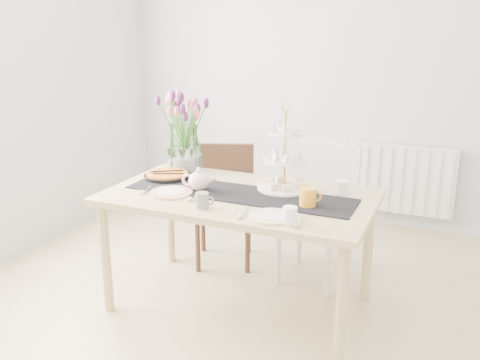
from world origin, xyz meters
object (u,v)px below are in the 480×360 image
at_px(dining_table, 239,206).
at_px(mug_grey, 202,200).
at_px(chair_white, 320,202).
at_px(plate_left, 171,193).
at_px(tulip_vase, 184,121).
at_px(chair_brown, 225,194).
at_px(cake_stand, 285,169).
at_px(mug_white, 290,216).
at_px(radiator, 383,177).
at_px(plate_right, 272,216).
at_px(cream_jug, 341,187).
at_px(teapot, 199,181).
at_px(tart_tin, 167,176).
at_px(mug_orange, 308,197).

distance_m(dining_table, mug_grey, 0.34).
height_order(chair_white, plate_left, chair_white).
bearing_deg(tulip_vase, mug_grey, -53.84).
xyz_separation_m(chair_brown, cake_stand, (0.62, -0.44, 0.38)).
height_order(dining_table, mug_white, mug_white).
bearing_deg(mug_white, radiator, 104.53).
bearing_deg(chair_white, chair_brown, -173.50).
xyz_separation_m(radiator, mug_white, (-0.18, -2.12, 0.35)).
relative_size(chair_brown, plate_right, 3.62).
distance_m(tulip_vase, mug_white, 1.24).
bearing_deg(chair_brown, tulip_vase, -143.20).
relative_size(chair_brown, cream_jug, 10.72).
distance_m(cream_jug, plate_left, 1.03).
relative_size(mug_white, plate_left, 0.35).
bearing_deg(mug_grey, teapot, 107.36).
bearing_deg(tulip_vase, dining_table, -31.15).
distance_m(tart_tin, mug_white, 1.11).
height_order(tulip_vase, mug_grey, tulip_vase).
relative_size(radiator, chair_brown, 1.37).
xyz_separation_m(cream_jug, mug_orange, (-0.12, -0.31, 0.01)).
relative_size(chair_white, cake_stand, 1.92).
bearing_deg(mug_white, plate_right, 177.03).
bearing_deg(plate_left, cake_stand, 28.79).
distance_m(radiator, mug_orange, 1.87).
distance_m(radiator, plate_right, 2.11).
bearing_deg(chair_brown, radiator, 27.68).
bearing_deg(tart_tin, dining_table, -11.59).
distance_m(cake_stand, mug_white, 0.57).
bearing_deg(mug_orange, dining_table, 138.93).
bearing_deg(mug_grey, chair_brown, 94.59).
bearing_deg(mug_grey, chair_white, 51.70).
relative_size(radiator, mug_orange, 10.84).
xyz_separation_m(teapot, tart_tin, (-0.33, 0.16, -0.05)).
bearing_deg(mug_white, tart_tin, 174.79).
distance_m(chair_white, cake_stand, 0.57).
bearing_deg(radiator, tulip_vase, -129.32).
xyz_separation_m(chair_white, teapot, (-0.59, -0.66, 0.26)).
relative_size(mug_grey, mug_orange, 0.81).
bearing_deg(dining_table, tart_tin, 168.41).
relative_size(cream_jug, plate_right, 0.34).
relative_size(tulip_vase, mug_grey, 7.13).
xyz_separation_m(chair_white, plate_left, (-0.72, -0.78, 0.21)).
bearing_deg(chair_brown, mug_grey, -93.41).
bearing_deg(tart_tin, tulip_vase, 87.22).
height_order(radiator, chair_white, chair_white).
xyz_separation_m(cake_stand, mug_orange, (0.22, -0.23, -0.09)).
bearing_deg(dining_table, tulip_vase, 148.85).
xyz_separation_m(cake_stand, tart_tin, (-0.80, -0.06, -0.12)).
height_order(radiator, tart_tin, tart_tin).
distance_m(cake_stand, mug_orange, 0.33).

